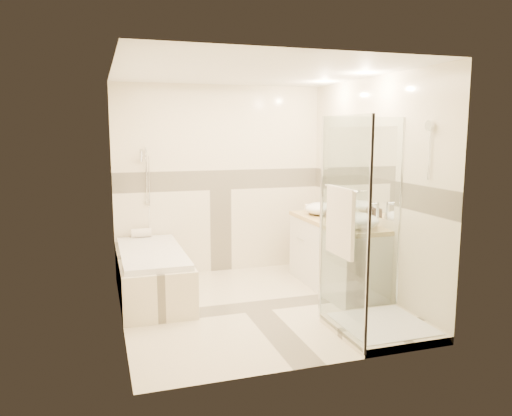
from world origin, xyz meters
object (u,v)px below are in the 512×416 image
object	(u,v)px
bathtub	(152,271)
vanity	(335,254)
vessel_sink_near	(321,208)
vessel_sink_far	(359,221)
amenity_bottle_a	(336,213)
shower_enclosure	(369,280)
amenity_bottle_b	(330,211)

from	to	relation	value
bathtub	vanity	size ratio (longest dim) A/B	1.05
vessel_sink_near	vessel_sink_far	size ratio (longest dim) A/B	0.91
vanity	amenity_bottle_a	world-z (taller)	amenity_bottle_a
shower_enclosure	amenity_bottle_a	bearing A→B (deg)	77.65
vanity	vessel_sink_far	bearing A→B (deg)	-92.00
bathtub	vessel_sink_far	bearing A→B (deg)	-23.38
vanity	vessel_sink_near	bearing A→B (deg)	92.86
vessel_sink_far	amenity_bottle_b	bearing A→B (deg)	90.00
bathtub	vessel_sink_far	xyz separation A→B (m)	(2.13, -0.92, 0.63)
vanity	vessel_sink_near	distance (m)	0.64
vanity	vessel_sink_near	xyz separation A→B (m)	(-0.02, 0.40, 0.50)
vessel_sink_near	amenity_bottle_a	xyz separation A→B (m)	(0.00, -0.42, 0.00)
bathtub	amenity_bottle_a	xyz separation A→B (m)	(2.13, -0.37, 0.63)
shower_enclosure	amenity_bottle_b	xyz separation A→B (m)	(0.27, 1.41, 0.43)
vessel_sink_far	amenity_bottle_a	xyz separation A→B (m)	(0.00, 0.55, -0.00)
amenity_bottle_b	bathtub	bearing A→B (deg)	174.31
amenity_bottle_a	shower_enclosure	bearing A→B (deg)	-102.35
bathtub	amenity_bottle_a	world-z (taller)	amenity_bottle_a
shower_enclosure	amenity_bottle_b	world-z (taller)	shower_enclosure
shower_enclosure	amenity_bottle_a	world-z (taller)	shower_enclosure
vessel_sink_far	bathtub	bearing A→B (deg)	156.62
amenity_bottle_b	shower_enclosure	bearing A→B (deg)	-100.96
vanity	shower_enclosure	distance (m)	1.31
shower_enclosure	vanity	bearing A→B (deg)	77.03
bathtub	shower_enclosure	world-z (taller)	shower_enclosure
vessel_sink_near	vessel_sink_far	bearing A→B (deg)	-90.00
vanity	amenity_bottle_a	bearing A→B (deg)	-128.86
amenity_bottle_a	vessel_sink_far	bearing A→B (deg)	-90.00
vessel_sink_far	amenity_bottle_b	world-z (taller)	vessel_sink_far
vanity	bathtub	bearing A→B (deg)	170.75
vessel_sink_near	vessel_sink_far	xyz separation A→B (m)	(0.00, -0.97, 0.01)
bathtub	shower_enclosure	bearing A→B (deg)	-41.10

